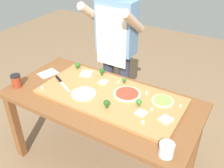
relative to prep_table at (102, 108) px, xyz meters
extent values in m
plane|color=#896B4C|center=(0.00, 0.00, -0.69)|extent=(8.00, 8.00, 0.00)
cube|color=brown|center=(-0.78, -0.35, -0.31)|extent=(0.07, 0.07, 0.75)
cube|color=brown|center=(-0.78, 0.35, -0.31)|extent=(0.07, 0.07, 0.75)
cube|color=brown|center=(0.78, 0.35, -0.31)|extent=(0.07, 0.07, 0.75)
cube|color=brown|center=(0.00, 0.00, 0.08)|extent=(1.68, 0.83, 0.04)
cube|color=#B27F47|center=(0.06, 0.05, 0.12)|extent=(1.23, 0.59, 0.03)
cube|color=#B7BABF|center=(-0.35, -0.06, 0.13)|extent=(0.18, 0.10, 0.00)
cube|color=black|center=(-0.49, 0.01, 0.14)|extent=(0.11, 0.07, 0.02)
cylinder|color=beige|center=(0.18, 0.13, 0.13)|extent=(0.24, 0.24, 0.01)
cylinder|color=#BC3D28|center=(0.18, 0.13, 0.14)|extent=(0.20, 0.20, 0.01)
cylinder|color=beige|center=(-0.14, -0.06, 0.13)|extent=(0.22, 0.22, 0.01)
cylinder|color=silver|center=(-0.14, -0.06, 0.14)|extent=(0.18, 0.18, 0.01)
cylinder|color=beige|center=(0.48, 0.19, 0.13)|extent=(0.18, 0.18, 0.01)
cylinder|color=#899E4C|center=(0.48, 0.19, 0.14)|extent=(0.15, 0.15, 0.01)
cube|color=silver|center=(-0.10, 0.18, 0.13)|extent=(0.08, 0.08, 0.01)
cube|color=silver|center=(0.58, -0.02, 0.13)|extent=(0.11, 0.11, 0.01)
cube|color=silver|center=(0.39, -0.04, 0.13)|extent=(0.09, 0.09, 0.01)
cube|color=silver|center=(-0.32, 0.23, 0.13)|extent=(0.14, 0.14, 0.01)
cylinder|color=#2C5915|center=(-0.18, 0.29, 0.14)|extent=(0.02, 0.02, 0.03)
sphere|color=#23561E|center=(-0.18, 0.29, 0.18)|extent=(0.05, 0.05, 0.05)
cylinder|color=#366618|center=(-0.46, 0.27, 0.14)|extent=(0.02, 0.02, 0.03)
sphere|color=#2D6623|center=(-0.46, 0.27, 0.17)|extent=(0.05, 0.05, 0.05)
cylinder|color=#2C5915|center=(0.13, -0.12, 0.14)|extent=(0.02, 0.02, 0.03)
sphere|color=#23561E|center=(0.13, -0.12, 0.17)|extent=(0.05, 0.05, 0.05)
cylinder|color=#3F7220|center=(0.33, 0.03, 0.14)|extent=(0.02, 0.02, 0.02)
sphere|color=#38752D|center=(0.33, 0.03, 0.17)|extent=(0.05, 0.05, 0.05)
cylinder|color=#366618|center=(0.07, 0.28, 0.14)|extent=(0.02, 0.02, 0.02)
sphere|color=#2D6623|center=(0.07, 0.28, 0.16)|extent=(0.04, 0.04, 0.04)
cube|color=white|center=(0.62, 0.20, 0.14)|extent=(0.02, 0.02, 0.02)
cube|color=white|center=(0.03, 0.25, 0.14)|extent=(0.02, 0.02, 0.02)
cube|color=silver|center=(-0.50, -0.18, 0.14)|extent=(0.02, 0.02, 0.02)
cube|color=white|center=(0.44, 0.04, 0.14)|extent=(0.02, 0.02, 0.02)
cube|color=white|center=(0.45, -0.14, 0.14)|extent=(0.03, 0.03, 0.02)
cube|color=white|center=(0.32, 0.22, 0.14)|extent=(0.02, 0.02, 0.02)
cylinder|color=white|center=(0.70, -0.31, 0.15)|extent=(0.10, 0.10, 0.09)
cylinder|color=white|center=(0.70, -0.31, 0.13)|extent=(0.09, 0.09, 0.05)
cylinder|color=#99381E|center=(-0.76, -0.24, 0.16)|extent=(0.09, 0.09, 0.11)
cylinder|color=black|center=(-0.76, -0.24, 0.22)|extent=(0.09, 0.09, 0.01)
cube|color=white|center=(-0.68, 0.08, 0.10)|extent=(0.18, 0.21, 0.00)
cylinder|color=#333847|center=(-0.34, 0.67, -0.24)|extent=(0.12, 0.12, 0.90)
cylinder|color=#333847|center=(-0.14, 0.67, -0.24)|extent=(0.12, 0.12, 0.90)
cube|color=#6689B2|center=(-0.24, 0.67, 0.49)|extent=(0.40, 0.20, 0.55)
cube|color=silver|center=(-0.24, 0.56, 0.40)|extent=(0.34, 0.01, 0.60)
cylinder|color=#DBB293|center=(-0.47, 0.57, 0.61)|extent=(0.08, 0.39, 0.31)
cylinder|color=#DBB293|center=(-0.01, 0.57, 0.61)|extent=(0.08, 0.39, 0.31)
camera|label=1|loc=(0.98, -1.45, 1.35)|focal=40.39mm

